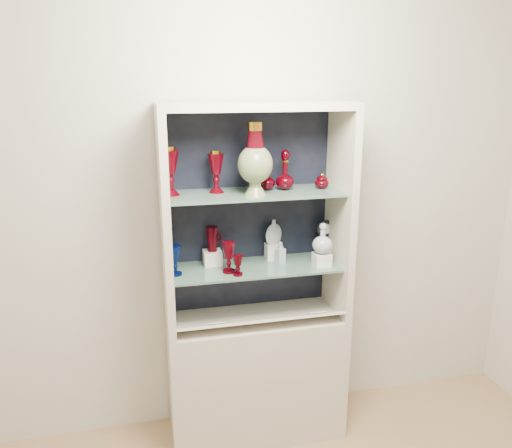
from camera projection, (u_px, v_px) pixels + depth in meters
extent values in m
cube|color=beige|center=(247.00, 197.00, 2.86)|extent=(3.50, 0.02, 2.80)
cube|color=beige|center=(256.00, 375.00, 2.94)|extent=(1.00, 0.40, 0.75)
cube|color=black|center=(249.00, 211.00, 2.85)|extent=(0.98, 0.02, 1.15)
cube|color=beige|center=(165.00, 225.00, 2.57)|extent=(0.04, 0.40, 1.15)
cube|color=beige|center=(340.00, 214.00, 2.78)|extent=(0.04, 0.40, 1.15)
cube|color=beige|center=(256.00, 106.00, 2.51)|extent=(1.00, 0.40, 0.04)
cube|color=slate|center=(255.00, 267.00, 2.77)|extent=(0.92, 0.34, 0.01)
cube|color=slate|center=(255.00, 193.00, 2.66)|extent=(0.92, 0.34, 0.01)
cube|color=beige|center=(261.00, 321.00, 2.72)|extent=(0.92, 0.17, 0.09)
cube|color=white|center=(216.00, 323.00, 2.67)|extent=(0.10, 0.06, 0.03)
cube|color=white|center=(316.00, 312.00, 2.79)|extent=(0.10, 0.06, 0.03)
cube|color=silver|center=(213.00, 258.00, 2.79)|extent=(0.10, 0.10, 0.08)
cube|color=silver|center=(273.00, 251.00, 2.88)|extent=(0.09, 0.09, 0.09)
cube|color=silver|center=(322.00, 259.00, 2.78)|extent=(0.09, 0.09, 0.07)
cube|color=silver|center=(325.00, 247.00, 2.93)|extent=(0.08, 0.08, 0.10)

